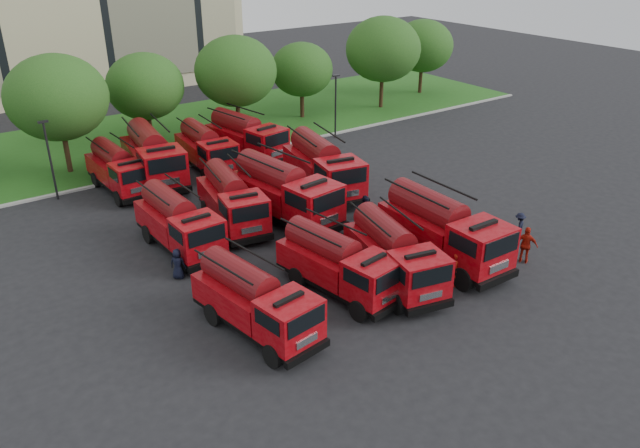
# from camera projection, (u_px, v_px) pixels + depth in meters

# --- Properties ---
(ground) EXTENTS (140.00, 140.00, 0.00)m
(ground) POSITION_uv_depth(u_px,v_px,m) (349.00, 262.00, 32.18)
(ground) COLOR black
(ground) RESTS_ON ground
(lawn) EXTENTS (70.00, 16.00, 0.12)m
(lawn) POSITION_uv_depth(u_px,v_px,m) (154.00, 136.00, 51.24)
(lawn) COLOR #1F4F15
(lawn) RESTS_ON ground
(curb) EXTENTS (70.00, 0.30, 0.14)m
(curb) POSITION_uv_depth(u_px,v_px,m) (197.00, 163.00, 45.29)
(curb) COLOR gray
(curb) RESTS_ON ground
(tree_2) EXTENTS (6.72, 6.72, 8.22)m
(tree_2) POSITION_uv_depth(u_px,v_px,m) (57.00, 97.00, 41.45)
(tree_2) COLOR #382314
(tree_2) RESTS_ON ground
(tree_3) EXTENTS (5.88, 5.88, 7.19)m
(tree_3) POSITION_uv_depth(u_px,v_px,m) (145.00, 86.00, 47.25)
(tree_3) COLOR #382314
(tree_3) RESTS_ON ground
(tree_4) EXTENTS (6.55, 6.55, 8.01)m
(tree_4) POSITION_uv_depth(u_px,v_px,m) (236.00, 71.00, 49.59)
(tree_4) COLOR #382314
(tree_4) RESTS_ON ground
(tree_5) EXTENTS (5.46, 5.46, 6.68)m
(tree_5) POSITION_uv_depth(u_px,v_px,m) (302.00, 70.00, 54.37)
(tree_5) COLOR #382314
(tree_5) RESTS_ON ground
(tree_6) EXTENTS (6.89, 6.89, 8.42)m
(tree_6) POSITION_uv_depth(u_px,v_px,m) (383.00, 49.00, 56.97)
(tree_6) COLOR #382314
(tree_6) RESTS_ON ground
(tree_7) EXTENTS (6.05, 6.05, 7.39)m
(tree_7) POSITION_uv_depth(u_px,v_px,m) (423.00, 46.00, 62.40)
(tree_7) COLOR #382314
(tree_7) RESTS_ON ground
(lamp_post_0) EXTENTS (0.60, 0.25, 5.11)m
(lamp_post_0) POSITION_uv_depth(u_px,v_px,m) (50.00, 156.00, 38.31)
(lamp_post_0) COLOR black
(lamp_post_0) RESTS_ON ground
(lamp_post_1) EXTENTS (0.60, 0.25, 5.11)m
(lamp_post_1) POSITION_uv_depth(u_px,v_px,m) (336.00, 103.00, 49.85)
(lamp_post_1) COLOR black
(lamp_post_1) RESTS_ON ground
(fire_truck_0) EXTENTS (3.16, 6.77, 2.97)m
(fire_truck_0) POSITION_uv_depth(u_px,v_px,m) (255.00, 301.00, 26.08)
(fire_truck_0) COLOR black
(fire_truck_0) RESTS_ON ground
(fire_truck_1) EXTENTS (3.18, 6.80, 2.98)m
(fire_truck_1) POSITION_uv_depth(u_px,v_px,m) (338.00, 264.00, 28.93)
(fire_truck_1) COLOR black
(fire_truck_1) RESTS_ON ground
(fire_truck_2) EXTENTS (3.72, 7.09, 3.07)m
(fire_truck_2) POSITION_uv_depth(u_px,v_px,m) (394.00, 255.00, 29.63)
(fire_truck_2) COLOR black
(fire_truck_2) RESTS_ON ground
(fire_truck_3) EXTENTS (2.95, 7.70, 3.48)m
(fire_truck_3) POSITION_uv_depth(u_px,v_px,m) (443.00, 229.00, 31.62)
(fire_truck_3) COLOR black
(fire_truck_3) RESTS_ON ground
(fire_truck_4) EXTENTS (2.62, 6.78, 3.06)m
(fire_truck_4) POSITION_uv_depth(u_px,v_px,m) (178.00, 223.00, 32.83)
(fire_truck_4) COLOR black
(fire_truck_4) RESTS_ON ground
(fire_truck_5) EXTENTS (3.54, 7.14, 3.11)m
(fire_truck_5) POSITION_uv_depth(u_px,v_px,m) (232.00, 200.00, 35.48)
(fire_truck_5) COLOR black
(fire_truck_5) RESTS_ON ground
(fire_truck_6) EXTENTS (3.64, 8.06, 3.55)m
(fire_truck_6) POSITION_uv_depth(u_px,v_px,m) (284.00, 192.00, 35.98)
(fire_truck_6) COLOR black
(fire_truck_6) RESTS_ON ground
(fire_truck_7) EXTENTS (4.09, 8.06, 3.51)m
(fire_truck_7) POSITION_uv_depth(u_px,v_px,m) (323.00, 167.00, 39.85)
(fire_truck_7) COLOR black
(fire_truck_7) RESTS_ON ground
(fire_truck_8) EXTENTS (2.59, 6.59, 2.96)m
(fire_truck_8) POSITION_uv_depth(u_px,v_px,m) (119.00, 169.00, 40.20)
(fire_truck_8) COLOR black
(fire_truck_8) RESTS_ON ground
(fire_truck_9) EXTENTS (3.75, 8.17, 3.59)m
(fire_truck_9) POSITION_uv_depth(u_px,v_px,m) (153.00, 156.00, 41.49)
(fire_truck_9) COLOR black
(fire_truck_9) RESTS_ON ground
(fire_truck_10) EXTENTS (2.83, 6.87, 3.06)m
(fire_truck_10) POSITION_uv_depth(u_px,v_px,m) (206.00, 149.00, 43.75)
(fire_truck_10) COLOR black
(fire_truck_10) RESTS_ON ground
(fire_truck_11) EXTENTS (3.58, 7.47, 3.26)m
(fire_truck_11) POSITION_uv_depth(u_px,v_px,m) (246.00, 137.00, 45.91)
(fire_truck_11) COLOR black
(fire_truck_11) RESTS_ON ground
(firefighter_0) EXTENTS (0.76, 0.69, 1.71)m
(firefighter_0) POSITION_uv_depth(u_px,v_px,m) (455.00, 285.00, 30.08)
(firefighter_0) COLOR #9C170C
(firefighter_0) RESTS_ON ground
(firefighter_1) EXTENTS (0.88, 0.60, 1.65)m
(firefighter_1) POSITION_uv_depth(u_px,v_px,m) (369.00, 307.00, 28.36)
(firefighter_1) COLOR #9C170C
(firefighter_1) RESTS_ON ground
(firefighter_2) EXTENTS (1.15, 1.33, 1.98)m
(firefighter_2) POSITION_uv_depth(u_px,v_px,m) (523.00, 262.00, 32.14)
(firefighter_2) COLOR #9C170C
(firefighter_2) RESTS_ON ground
(firefighter_3) EXTENTS (1.13, 0.92, 1.56)m
(firefighter_3) POSITION_uv_depth(u_px,v_px,m) (517.00, 239.00, 34.53)
(firefighter_3) COLOR black
(firefighter_3) RESTS_ON ground
(firefighter_4) EXTENTS (0.90, 0.91, 1.58)m
(firefighter_4) POSITION_uv_depth(u_px,v_px,m) (179.00, 278.00, 30.69)
(firefighter_4) COLOR black
(firefighter_4) RESTS_ON ground
(firefighter_5) EXTENTS (1.54, 1.13, 1.52)m
(firefighter_5) POSITION_uv_depth(u_px,v_px,m) (365.00, 219.00, 36.83)
(firefighter_5) COLOR black
(firefighter_5) RESTS_ON ground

